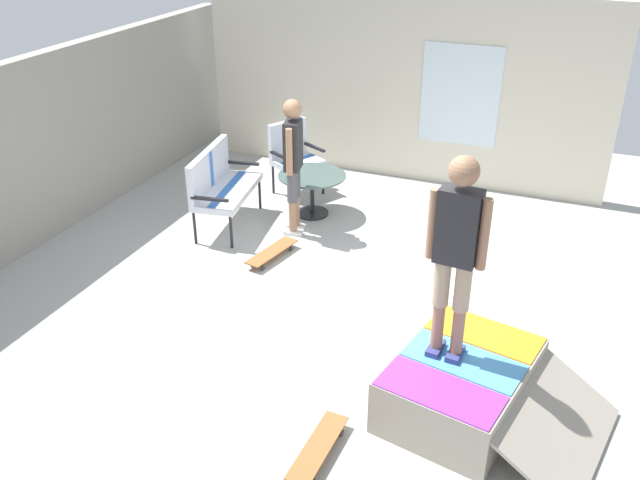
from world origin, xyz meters
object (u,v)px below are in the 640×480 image
(skate_ramp, at_px, (464,386))
(skateboard_by_bench, at_px, (272,252))
(patio_bench, at_px, (219,181))
(patio_chair_near_house, at_px, (293,151))
(skateboard_spare, at_px, (318,448))
(person_skater, at_px, (456,245))
(patio_table, at_px, (312,186))
(person_watching, at_px, (293,157))

(skate_ramp, bearing_deg, skateboard_by_bench, 56.10)
(patio_bench, height_order, patio_chair_near_house, same)
(skateboard_spare, bearing_deg, skateboard_by_bench, 32.03)
(skate_ramp, height_order, person_skater, person_skater)
(patio_bench, xyz_separation_m, skateboard_by_bench, (-0.58, -1.01, -0.53))
(patio_chair_near_house, distance_m, skateboard_spare, 5.23)
(person_skater, height_order, skateboard_by_bench, person_skater)
(patio_bench, bearing_deg, patio_chair_near_house, -17.51)
(patio_table, height_order, person_skater, person_skater)
(skate_ramp, relative_size, person_skater, 1.09)
(patio_chair_near_house, distance_m, person_skater, 4.86)
(skate_ramp, xyz_separation_m, patio_chair_near_house, (3.71, 3.23, 0.36))
(skate_ramp, relative_size, skateboard_by_bench, 2.32)
(skate_ramp, height_order, patio_bench, patio_bench)
(patio_table, bearing_deg, patio_bench, 127.06)
(patio_bench, distance_m, patio_table, 1.25)
(person_skater, xyz_separation_m, skateboard_spare, (-0.99, 0.74, -1.45))
(patio_bench, xyz_separation_m, person_watching, (0.18, -0.97, 0.40))
(skate_ramp, relative_size, patio_bench, 1.44)
(skateboard_by_bench, bearing_deg, person_skater, -125.42)
(person_watching, bearing_deg, patio_chair_near_house, 24.64)
(patio_bench, xyz_separation_m, person_skater, (-2.33, -3.46, 0.92))
(patio_table, relative_size, person_skater, 0.52)
(patio_bench, height_order, patio_table, patio_bench)
(person_watching, bearing_deg, skateboard_by_bench, -176.84)
(patio_chair_near_house, height_order, skateboard_spare, patio_chair_near_house)
(patio_chair_near_house, bearing_deg, skateboard_by_bench, -163.27)
(person_watching, height_order, skateboard_by_bench, person_watching)
(patio_bench, height_order, person_watching, person_watching)
(patio_table, distance_m, person_skater, 4.10)
(patio_table, relative_size, skateboard_by_bench, 1.09)
(person_skater, bearing_deg, patio_table, 38.99)
(patio_bench, distance_m, patio_chair_near_house, 1.42)
(skateboard_spare, bearing_deg, person_skater, -36.66)
(patio_bench, height_order, person_skater, person_skater)
(skateboard_by_bench, bearing_deg, patio_bench, 60.06)
(patio_bench, distance_m, person_watching, 1.06)
(skate_ramp, xyz_separation_m, patio_bench, (2.36, 3.65, 0.36))
(patio_chair_near_house, bearing_deg, skate_ramp, -139.02)
(patio_chair_near_house, height_order, skateboard_by_bench, patio_chair_near_house)
(patio_bench, relative_size, person_skater, 0.76)
(patio_table, distance_m, skateboard_spare, 4.43)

